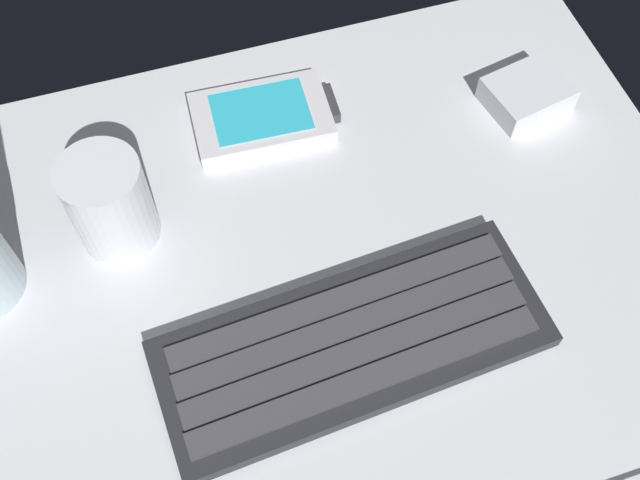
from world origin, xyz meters
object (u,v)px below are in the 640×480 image
(charger_block, at_px, (527,94))
(juice_cup, at_px, (111,206))
(handheld_device, at_px, (263,117))
(keyboard, at_px, (350,344))

(charger_block, bearing_deg, juice_cup, -176.00)
(handheld_device, xyz_separation_m, charger_block, (0.23, -0.05, 0.00))
(handheld_device, bearing_deg, keyboard, -88.99)
(juice_cup, relative_size, charger_block, 1.21)
(keyboard, relative_size, handheld_device, 2.27)
(keyboard, xyz_separation_m, charger_block, (0.23, 0.18, 0.00))
(charger_block, bearing_deg, keyboard, -141.86)
(juice_cup, bearing_deg, keyboard, -46.49)
(keyboard, bearing_deg, handheld_device, 91.01)
(keyboard, xyz_separation_m, handheld_device, (-0.00, 0.23, -0.00))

